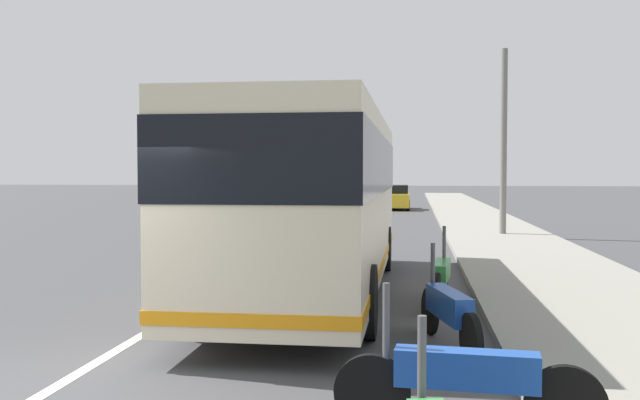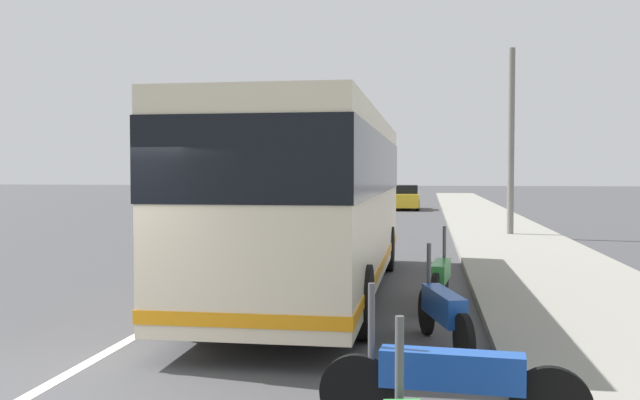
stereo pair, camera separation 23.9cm
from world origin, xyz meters
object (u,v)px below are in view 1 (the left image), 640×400
Objects in this scene: coach_bus at (315,192)px; utility_pole at (504,144)px; motorcycle_far_end at (441,277)px; motorcycle_nearest_curb at (448,311)px; car_side_street at (394,198)px; motorcycle_angled at (465,381)px; car_behind_bus at (288,206)px.

coach_bus is 1.60× the size of utility_pole.
utility_pole is at bearing -4.83° from motorcycle_far_end.
motorcycle_nearest_curb is 0.54× the size of car_side_street.
car_side_street is at bearing -11.53° from motorcycle_nearest_curb.
car_behind_bus is (25.50, 6.14, 0.21)m from motorcycle_angled.
motorcycle_angled is 0.35× the size of utility_pole.
motorcycle_far_end is at bearing 21.57° from car_behind_bus.
motorcycle_far_end is 13.15m from utility_pole.
motorcycle_nearest_curb is at bearing 19.43° from car_behind_bus.
car_side_street is 0.67× the size of utility_pole.
car_side_street is (32.99, 1.61, 0.21)m from motorcycle_nearest_curb.
utility_pole is at bearing -23.70° from motorcycle_nearest_curb.
motorcycle_angled is 2.95m from motorcycle_nearest_curb.
motorcycle_far_end is 0.54× the size of car_behind_bus.
car_behind_bus is 0.65× the size of utility_pole.
car_behind_bus is at bearing 0.92° from motorcycle_nearest_curb.
car_side_street is at bearing 160.70° from car_behind_bus.
utility_pole reaches higher than car_side_street.
utility_pole is at bearing -92.98° from motorcycle_angled.
utility_pole reaches higher than motorcycle_far_end.
utility_pole is (12.61, -2.54, 2.72)m from motorcycle_far_end.
motorcycle_far_end is 30.17m from car_side_street.
motorcycle_far_end is at bearing -109.87° from coach_bus.
coach_bus is 4.46× the size of motorcycle_nearest_curb.
car_behind_bus is at bearing 50.87° from utility_pole.
motorcycle_angled is at bearing 165.61° from motorcycle_nearest_curb.
car_side_street is at bearing 9.65° from motorcycle_far_end.
coach_bus is 4.49m from motorcycle_nearest_curb.
motorcycle_angled is 0.98× the size of motorcycle_nearest_curb.
motorcycle_nearest_curb is at bearing 170.62° from utility_pole.
coach_bus is 7.10m from motorcycle_angled.
car_side_street is (30.12, 1.63, 0.22)m from motorcycle_far_end.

